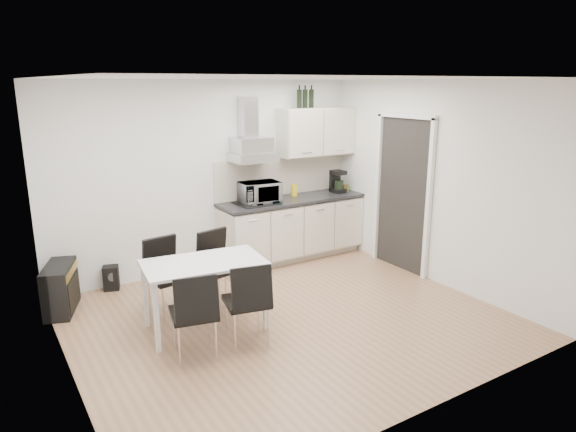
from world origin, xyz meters
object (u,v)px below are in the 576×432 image
at_px(chair_far_right, 222,269).
at_px(chair_near_right, 247,302).
at_px(chair_far_left, 169,278).
at_px(kitchenette, 293,203).
at_px(dining_table, 204,270).
at_px(chair_near_left, 194,314).
at_px(floor_speaker, 111,278).
at_px(guitar_amp, 60,288).

bearing_deg(chair_far_right, chair_near_right, 67.62).
bearing_deg(chair_far_left, chair_near_right, 104.17).
bearing_deg(chair_far_left, kitchenette, -165.60).
bearing_deg(kitchenette, dining_table, -144.60).
distance_m(chair_near_left, chair_near_right, 0.55).
bearing_deg(chair_far_right, dining_table, 37.21).
relative_size(chair_near_left, chair_near_right, 1.00).
relative_size(dining_table, chair_near_left, 1.50).
bearing_deg(floor_speaker, kitchenette, 15.61).
xyz_separation_m(dining_table, chair_near_left, (-0.33, -0.50, -0.21)).
bearing_deg(kitchenette, chair_far_right, -148.88).
distance_m(kitchenette, floor_speaker, 2.73).
bearing_deg(chair_near_right, chair_near_left, -171.04).
relative_size(dining_table, guitar_amp, 1.82).
xyz_separation_m(chair_far_left, chair_near_right, (0.43, -1.05, 0.00)).
bearing_deg(chair_near_right, chair_far_right, 90.85).
bearing_deg(chair_far_right, floor_speaker, -59.56).
bearing_deg(kitchenette, chair_near_right, -132.57).
relative_size(kitchenette, chair_near_right, 2.86).
bearing_deg(chair_near_right, dining_table, 124.45).
height_order(chair_near_left, guitar_amp, chair_near_left).
relative_size(kitchenette, floor_speaker, 8.06).
bearing_deg(guitar_amp, chair_far_right, -5.15).
bearing_deg(dining_table, floor_speaker, 117.40).
height_order(dining_table, guitar_amp, dining_table).
bearing_deg(dining_table, chair_near_right, -60.53).
distance_m(dining_table, chair_near_right, 0.61).
height_order(chair_far_right, floor_speaker, chair_far_right).
bearing_deg(chair_near_right, guitar_amp, 141.06).
relative_size(chair_far_left, chair_near_left, 1.00).
bearing_deg(guitar_amp, chair_near_left, -42.24).
bearing_deg(chair_near_left, dining_table, 69.09).
relative_size(dining_table, chair_far_right, 1.50).
xyz_separation_m(dining_table, guitar_amp, (-1.24, 1.27, -0.38)).
distance_m(dining_table, chair_far_right, 0.66).
height_order(kitchenette, chair_far_right, kitchenette).
bearing_deg(kitchenette, chair_far_left, -157.49).
bearing_deg(chair_far_right, chair_far_left, -15.37).
distance_m(chair_far_right, floor_speaker, 1.56).
distance_m(chair_near_right, floor_speaker, 2.31).
relative_size(chair_near_left, floor_speaker, 2.82).
distance_m(kitchenette, chair_near_right, 2.72).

